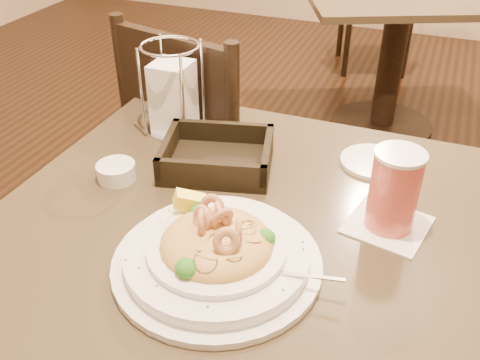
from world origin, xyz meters
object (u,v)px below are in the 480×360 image
(main_table, at_px, (236,308))
(pasta_bowl, at_px, (217,251))
(butter_ramekin, at_px, (116,172))
(background_table, at_px, (395,35))
(dining_chair_near, at_px, (210,160))
(drink_glass, at_px, (394,191))
(side_plate, at_px, (373,162))
(napkin_caddy, at_px, (173,95))
(bread_basket, at_px, (217,158))

(main_table, relative_size, pasta_bowl, 2.35)
(pasta_bowl, relative_size, butter_ramekin, 4.84)
(background_table, relative_size, pasta_bowl, 3.11)
(background_table, relative_size, dining_chair_near, 1.28)
(drink_glass, height_order, side_plate, drink_glass)
(main_table, bearing_deg, dining_chair_near, 119.62)
(dining_chair_near, bearing_deg, napkin_caddy, 109.72)
(background_table, distance_m, side_plate, 1.60)
(dining_chair_near, xyz_separation_m, pasta_bowl, (0.30, -0.63, 0.25))
(main_table, xyz_separation_m, background_table, (0.07, 1.87, 0.00))
(bread_basket, bearing_deg, side_plate, 23.74)
(pasta_bowl, distance_m, side_plate, 0.46)
(background_table, relative_size, bread_basket, 4.54)
(background_table, height_order, napkin_caddy, napkin_caddy)
(pasta_bowl, xyz_separation_m, napkin_caddy, (-0.28, 0.39, 0.06))
(background_table, height_order, side_plate, side_plate)
(side_plate, bearing_deg, butter_ramekin, -152.24)
(drink_glass, relative_size, napkin_caddy, 0.76)
(napkin_caddy, distance_m, butter_ramekin, 0.24)
(dining_chair_near, height_order, bread_basket, dining_chair_near)
(dining_chair_near, xyz_separation_m, drink_glass, (0.55, -0.42, 0.30))
(napkin_caddy, xyz_separation_m, butter_ramekin, (-0.02, -0.23, -0.07))
(background_table, bearing_deg, main_table, -92.00)
(background_table, distance_m, butter_ramekin, 1.88)
(bread_basket, height_order, side_plate, bread_basket)
(pasta_bowl, height_order, bread_basket, pasta_bowl)
(background_table, xyz_separation_m, drink_glass, (0.19, -1.78, 0.30))
(dining_chair_near, height_order, drink_glass, dining_chair_near)
(background_table, xyz_separation_m, pasta_bowl, (-0.05, -1.99, 0.26))
(drink_glass, relative_size, butter_ramekin, 2.03)
(butter_ramekin, bearing_deg, bread_basket, 34.18)
(main_table, height_order, drink_glass, drink_glass)
(side_plate, bearing_deg, napkin_caddy, -177.54)
(background_table, bearing_deg, dining_chair_near, -104.54)
(side_plate, distance_m, butter_ramekin, 0.54)
(drink_glass, distance_m, napkin_caddy, 0.56)
(butter_ramekin, bearing_deg, background_table, 79.30)
(main_table, height_order, butter_ramekin, butter_ramekin)
(dining_chair_near, relative_size, drink_glass, 5.80)
(butter_ramekin, bearing_deg, napkin_caddy, 86.23)
(dining_chair_near, bearing_deg, side_plate, 170.39)
(background_table, xyz_separation_m, napkin_caddy, (-0.33, -1.60, 0.32))
(dining_chair_near, relative_size, butter_ramekin, 11.76)
(background_table, relative_size, napkin_caddy, 5.63)
(side_plate, bearing_deg, background_table, 94.84)
(drink_glass, height_order, bread_basket, drink_glass)
(napkin_caddy, bearing_deg, side_plate, 2.46)
(background_table, relative_size, drink_glass, 7.42)
(butter_ramekin, bearing_deg, pasta_bowl, -28.90)
(main_table, relative_size, dining_chair_near, 0.97)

